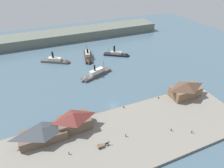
{
  "coord_description": "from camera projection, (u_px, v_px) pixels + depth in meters",
  "views": [
    {
      "loc": [
        -31.13,
        -72.36,
        66.31
      ],
      "look_at": [
        6.35,
        16.85,
        2.0
      ],
      "focal_mm": 30.47,
      "sensor_mm": 36.0,
      "label": 1
    }
  ],
  "objects": [
    {
      "name": "ground_plane",
      "position": [
        113.0,
        106.0,
        102.31
      ],
      "size": [
        320.0,
        320.0,
        0.0
      ],
      "primitive_type": "plane",
      "color": "#476070"
    },
    {
      "name": "quay_promenade",
      "position": [
        132.0,
        134.0,
        85.09
      ],
      "size": [
        110.0,
        36.0,
        1.2
      ],
      "primitive_type": "cube",
      "color": "gray",
      "rests_on": "ground"
    },
    {
      "name": "seawall_edge",
      "position": [
        116.0,
        109.0,
        99.27
      ],
      "size": [
        110.0,
        0.8,
        1.0
      ],
      "primitive_type": "cube",
      "color": "#666159",
      "rests_on": "ground"
    },
    {
      "name": "ferry_shed_customs_shed",
      "position": [
        43.0,
        133.0,
        80.25
      ],
      "size": [
        19.62,
        8.96,
        6.45
      ],
      "color": "brown",
      "rests_on": "quay_promenade"
    },
    {
      "name": "ferry_shed_east_terminal",
      "position": [
        74.0,
        121.0,
        85.02
      ],
      "size": [
        14.75,
        9.01,
        8.7
      ],
      "color": "brown",
      "rests_on": "quay_promenade"
    },
    {
      "name": "ferry_shed_central_terminal",
      "position": [
        186.0,
        89.0,
        105.01
      ],
      "size": [
        16.73,
        9.23,
        8.98
      ],
      "color": "brown",
      "rests_on": "quay_promenade"
    },
    {
      "name": "horse_cart",
      "position": [
        103.0,
        145.0,
        78.19
      ],
      "size": [
        5.47,
        1.61,
        1.87
      ],
      "color": "brown",
      "rests_on": "quay_promenade"
    },
    {
      "name": "pedestrian_near_west_shed",
      "position": [
        126.0,
        135.0,
        82.64
      ],
      "size": [
        0.41,
        0.41,
        1.66
      ],
      "color": "#4C3D33",
      "rests_on": "quay_promenade"
    },
    {
      "name": "pedestrian_walking_east",
      "position": [
        171.0,
        130.0,
        85.46
      ],
      "size": [
        0.38,
        0.38,
        1.53
      ],
      "color": "#232328",
      "rests_on": "quay_promenade"
    },
    {
      "name": "pedestrian_by_tram",
      "position": [
        192.0,
        132.0,
        84.36
      ],
      "size": [
        0.44,
        0.44,
        1.76
      ],
      "color": "#3D4C42",
      "rests_on": "quay_promenade"
    },
    {
      "name": "pedestrian_at_waters_edge",
      "position": [
        69.0,
        153.0,
        75.14
      ],
      "size": [
        0.4,
        0.4,
        1.6
      ],
      "color": "#3D4C42",
      "rests_on": "quay_promenade"
    },
    {
      "name": "mooring_post_west",
      "position": [
        158.0,
        98.0,
        105.39
      ],
      "size": [
        0.44,
        0.44,
        0.9
      ],
      "primitive_type": "cylinder",
      "color": "black",
      "rests_on": "quay_promenade"
    },
    {
      "name": "mooring_post_center_east",
      "position": [
        124.0,
        107.0,
        98.75
      ],
      "size": [
        0.44,
        0.44,
        0.9
      ],
      "primitive_type": "cylinder",
      "color": "black",
      "rests_on": "quay_promenade"
    },
    {
      "name": "ferry_moored_west",
      "position": [
        94.0,
        75.0,
        126.38
      ],
      "size": [
        24.38,
        13.41,
        9.88
      ],
      "color": "#514C47",
      "rests_on": "ground"
    },
    {
      "name": "ferry_approaching_west",
      "position": [
        58.0,
        61.0,
        143.85
      ],
      "size": [
        22.09,
        15.81,
        9.69
      ],
      "color": "#514C47",
      "rests_on": "ground"
    },
    {
      "name": "ferry_outer_harbor",
      "position": [
        88.0,
        57.0,
        148.89
      ],
      "size": [
        10.04,
        25.66,
        9.88
      ],
      "color": "black",
      "rests_on": "ground"
    },
    {
      "name": "ferry_departing_north",
      "position": [
        119.0,
        54.0,
        153.86
      ],
      "size": [
        20.42,
        15.32,
        9.45
      ],
      "color": "black",
      "rests_on": "ground"
    },
    {
      "name": "far_headland",
      "position": [
        69.0,
        35.0,
        184.56
      ],
      "size": [
        180.0,
        24.0,
        8.0
      ],
      "primitive_type": "cube",
      "color": "#60665B",
      "rests_on": "ground"
    }
  ]
}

